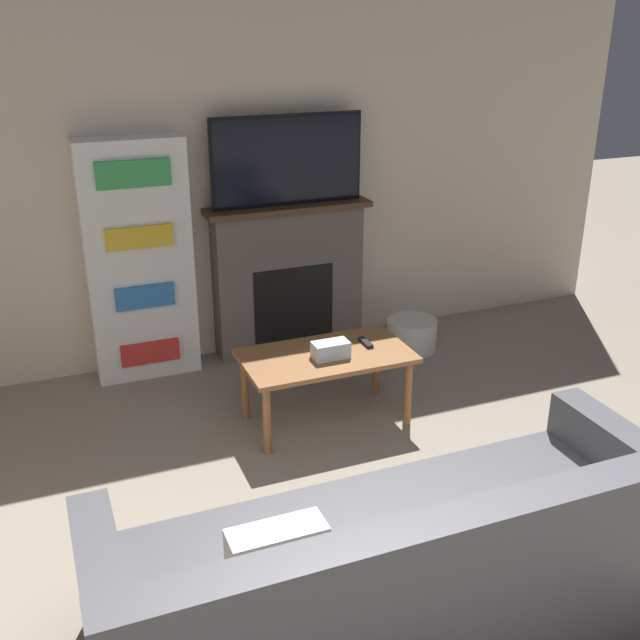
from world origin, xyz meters
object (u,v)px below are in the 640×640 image
object	(u,v)px
bookshelf	(139,261)
storage_basket	(412,334)
coffee_table	(326,363)
couch	(404,575)
tv	(288,160)
fireplace	(289,278)

from	to	relation	value
bookshelf	storage_basket	size ratio (longest dim) A/B	4.36
coffee_table	bookshelf	world-z (taller)	bookshelf
couch	bookshelf	size ratio (longest dim) A/B	1.50
coffee_table	bookshelf	bearing A→B (deg)	129.16
couch	storage_basket	distance (m)	2.84
tv	couch	bearing A→B (deg)	-100.47
tv	couch	distance (m)	3.11
fireplace	storage_basket	size ratio (longest dim) A/B	3.19
fireplace	tv	xyz separation A→B (m)	(0.00, -0.02, 0.87)
tv	bookshelf	xyz separation A→B (m)	(-1.08, -0.00, -0.61)
coffee_table	storage_basket	world-z (taller)	coffee_table
fireplace	tv	bearing A→B (deg)	-90.00
fireplace	coffee_table	size ratio (longest dim) A/B	1.17
tv	bookshelf	distance (m)	1.24
tv	storage_basket	distance (m)	1.61
couch	bookshelf	world-z (taller)	bookshelf
fireplace	coffee_table	bearing A→B (deg)	-98.30
fireplace	tv	size ratio (longest dim) A/B	1.10
tv	storage_basket	xyz separation A→B (m)	(0.85, -0.36, -1.32)
couch	storage_basket	xyz separation A→B (m)	(1.38, 2.48, -0.16)
fireplace	storage_basket	xyz separation A→B (m)	(0.85, -0.38, -0.45)
storage_basket	coffee_table	bearing A→B (deg)	-143.25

